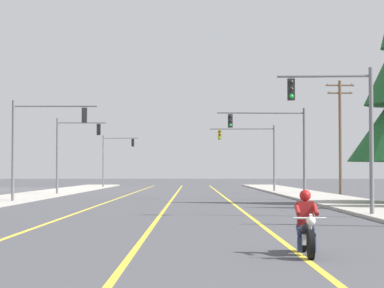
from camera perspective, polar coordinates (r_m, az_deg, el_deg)
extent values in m
cube|color=yellow|center=(52.26, -1.68, -4.22)|extent=(0.16, 100.00, 0.01)
cube|color=yellow|center=(52.51, -5.92, -4.20)|extent=(0.16, 100.00, 0.01)
cube|color=yellow|center=(52.30, 2.49, -4.22)|extent=(0.16, 100.00, 0.01)
cube|color=#ADA89E|center=(48.12, 10.82, -4.28)|extent=(4.40, 110.00, 0.14)
cylinder|color=black|center=(15.99, 9.00, -7.68)|extent=(0.15, 0.64, 0.64)
cylinder|color=black|center=(17.52, 8.41, -7.20)|extent=(0.15, 0.64, 0.64)
cylinder|color=silver|center=(16.06, 8.95, -6.53)|extent=(0.08, 0.33, 0.68)
sphere|color=white|center=(15.90, 9.01, -5.91)|extent=(0.20, 0.20, 0.20)
cylinder|color=silver|center=(16.09, 8.93, -5.68)|extent=(0.70, 0.07, 0.04)
ellipsoid|color=black|center=(16.61, 8.73, -6.51)|extent=(0.34, 0.57, 0.28)
cube|color=silver|center=(16.75, 8.69, -7.26)|extent=(0.26, 0.45, 0.24)
cube|color=black|center=(17.05, 8.57, -6.60)|extent=(0.30, 0.53, 0.12)
cube|color=black|center=(17.45, 8.42, -6.24)|extent=(0.22, 0.37, 0.08)
cylinder|color=silver|center=(17.14, 8.08, -7.39)|extent=(0.10, 0.55, 0.08)
cube|color=maroon|center=(16.99, 8.58, -5.33)|extent=(0.37, 0.26, 0.56)
sphere|color=#B21919|center=(16.95, 8.58, -3.95)|extent=(0.26, 0.26, 0.26)
cylinder|color=navy|center=(16.89, 9.11, -6.64)|extent=(0.16, 0.45, 0.30)
cylinder|color=navy|center=(16.74, 9.26, -7.71)|extent=(0.12, 0.16, 0.35)
cylinder|color=maroon|center=(16.75, 9.35, -5.03)|extent=(0.12, 0.53, 0.27)
cylinder|color=navy|center=(16.86, 8.16, -6.65)|extent=(0.16, 0.45, 0.30)
cylinder|color=navy|center=(16.71, 8.16, -7.73)|extent=(0.12, 0.16, 0.35)
cylinder|color=maroon|center=(16.70, 7.99, -5.05)|extent=(0.12, 0.53, 0.27)
cylinder|color=slate|center=(31.30, 13.54, 0.14)|extent=(0.18, 0.18, 6.20)
cylinder|color=slate|center=(31.22, 9.99, 5.19)|extent=(3.87, 0.29, 0.11)
cube|color=black|center=(31.01, 7.50, 4.20)|extent=(0.31, 0.25, 0.90)
sphere|color=black|center=(30.89, 7.52, 4.78)|extent=(0.18, 0.18, 0.18)
sphere|color=black|center=(30.85, 7.53, 4.23)|extent=(0.18, 0.18, 0.18)
sphere|color=green|center=(30.82, 7.53, 3.68)|extent=(0.18, 0.18, 0.18)
cylinder|color=slate|center=(45.68, -13.85, -0.57)|extent=(0.18, 0.18, 6.20)
cylinder|color=slate|center=(45.32, -10.71, 2.90)|extent=(5.05, 0.13, 0.11)
cube|color=black|center=(44.99, -8.50, 2.22)|extent=(0.30, 0.24, 0.90)
sphere|color=black|center=(45.17, -8.47, 2.58)|extent=(0.18, 0.18, 0.18)
sphere|color=black|center=(45.14, -8.47, 2.20)|extent=(0.18, 0.18, 0.18)
sphere|color=green|center=(45.12, -8.47, 1.82)|extent=(0.18, 0.18, 0.18)
cylinder|color=slate|center=(50.21, 8.51, -0.75)|extent=(0.18, 0.18, 6.20)
cylinder|color=slate|center=(49.81, 5.17, 2.41)|extent=(5.90, 0.49, 0.11)
cube|color=black|center=(49.48, 2.80, 1.80)|extent=(0.31, 0.26, 0.90)
sphere|color=black|center=(49.35, 2.82, 2.16)|extent=(0.18, 0.18, 0.18)
sphere|color=black|center=(49.33, 2.82, 1.81)|extent=(0.18, 0.18, 0.18)
sphere|color=green|center=(49.31, 2.82, 1.46)|extent=(0.18, 0.18, 0.18)
cylinder|color=slate|center=(60.27, -10.56, -0.98)|extent=(0.18, 0.18, 6.20)
cylinder|color=slate|center=(60.11, -8.70, 1.64)|extent=(3.90, 0.18, 0.11)
cube|color=black|center=(59.91, -7.41, 1.12)|extent=(0.30, 0.25, 0.90)
sphere|color=black|center=(60.08, -7.39, 1.40)|extent=(0.18, 0.18, 0.18)
sphere|color=black|center=(60.06, -7.39, 1.11)|extent=(0.18, 0.18, 0.18)
sphere|color=green|center=(60.05, -7.40, 0.82)|extent=(0.18, 0.18, 0.18)
cylinder|color=slate|center=(68.06, 6.20, -1.13)|extent=(0.18, 0.18, 6.20)
cylinder|color=slate|center=(68.00, 3.72, 1.18)|extent=(5.90, 0.30, 0.11)
cube|color=#B79319|center=(67.93, 1.98, 0.71)|extent=(0.31, 0.25, 0.90)
sphere|color=black|center=(67.79, 1.98, 0.97)|extent=(0.18, 0.18, 0.18)
sphere|color=black|center=(67.77, 1.98, 0.72)|extent=(0.18, 0.18, 0.18)
sphere|color=green|center=(67.76, 1.98, 0.47)|extent=(0.18, 0.18, 0.18)
cylinder|color=slate|center=(86.73, -7.06, -1.36)|extent=(0.18, 0.18, 6.20)
cylinder|color=slate|center=(86.50, -5.72, 0.46)|extent=(4.08, 0.30, 0.11)
cube|color=black|center=(86.29, -4.78, 0.10)|extent=(0.31, 0.25, 0.90)
sphere|color=black|center=(86.45, -4.76, 0.30)|extent=(0.18, 0.18, 0.18)
sphere|color=black|center=(86.44, -4.77, 0.10)|extent=(0.18, 0.18, 0.18)
sphere|color=green|center=(86.43, -4.77, -0.10)|extent=(0.18, 0.18, 0.18)
cylinder|color=brown|center=(62.62, 11.22, 0.50)|extent=(0.26, 0.26, 9.51)
cube|color=brown|center=(62.98, 11.19, 4.47)|extent=(2.38, 0.12, 0.12)
cylinder|color=slate|center=(62.80, 10.29, 4.57)|extent=(0.08, 0.08, 0.12)
cylinder|color=slate|center=(63.19, 12.08, 4.54)|extent=(0.08, 0.08, 0.12)
cube|color=brown|center=(62.90, 11.20, 3.88)|extent=(2.07, 0.12, 0.12)
cylinder|color=slate|center=(62.75, 10.42, 3.98)|extent=(0.08, 0.08, 0.12)
cylinder|color=slate|center=(63.09, 11.97, 3.96)|extent=(0.08, 0.08, 0.12)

